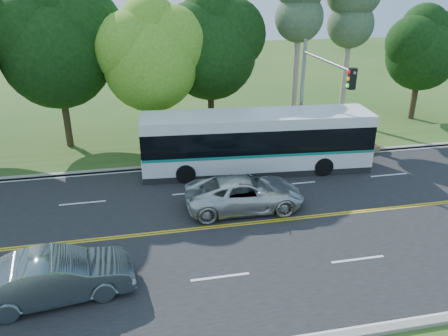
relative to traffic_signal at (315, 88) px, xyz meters
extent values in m
plane|color=#29511B|center=(-6.49, -5.40, -4.67)|extent=(120.00, 120.00, 0.00)
cube|color=black|center=(-6.49, -5.40, -4.66)|extent=(60.00, 14.00, 0.02)
cube|color=gray|center=(-6.49, 1.75, -4.60)|extent=(60.00, 0.30, 0.15)
cube|color=#29511B|center=(-6.49, 3.60, -4.62)|extent=(60.00, 4.00, 0.10)
cube|color=gold|center=(-6.49, -5.48, -4.65)|extent=(57.00, 0.10, 0.00)
cube|color=gold|center=(-6.49, -5.32, -4.65)|extent=(57.00, 0.10, 0.00)
cube|color=silver|center=(-12.49, -8.90, -4.65)|extent=(2.20, 0.12, 0.00)
cube|color=silver|center=(-6.99, -8.90, -4.65)|extent=(2.20, 0.12, 0.00)
cube|color=silver|center=(-1.49, -8.90, -4.65)|extent=(2.20, 0.12, 0.00)
cube|color=silver|center=(-12.49, -1.90, -4.65)|extent=(2.20, 0.12, 0.00)
cube|color=silver|center=(-6.99, -1.90, -4.65)|extent=(2.20, 0.12, 0.00)
cube|color=silver|center=(-1.49, -1.90, -4.65)|extent=(2.20, 0.12, 0.00)
cube|color=silver|center=(4.01, -1.90, -4.65)|extent=(2.20, 0.12, 0.00)
cube|color=silver|center=(-6.49, 1.45, -4.65)|extent=(57.00, 0.12, 0.00)
cylinder|color=black|center=(-13.99, 6.60, -2.87)|extent=(0.44, 0.44, 3.60)
sphere|color=black|center=(-13.99, 6.60, 1.24)|extent=(6.60, 6.60, 6.60)
sphere|color=black|center=(-12.51, 6.90, 2.56)|extent=(5.28, 5.28, 5.28)
sphere|color=black|center=(-15.31, 6.40, 2.39)|extent=(4.95, 4.95, 4.95)
sphere|color=black|center=(-13.89, 7.00, 3.71)|extent=(4.29, 4.29, 4.29)
cylinder|color=black|center=(-8.49, 5.60, -3.05)|extent=(0.44, 0.44, 3.24)
sphere|color=#558B1C|center=(-8.49, 5.60, 0.60)|extent=(5.80, 5.80, 5.80)
sphere|color=#558B1C|center=(-7.19, 5.90, 1.76)|extent=(4.64, 4.64, 4.64)
sphere|color=#558B1C|center=(-9.65, 5.40, 1.61)|extent=(4.35, 4.35, 4.35)
sphere|color=#558B1C|center=(-8.39, 6.00, 2.77)|extent=(3.77, 3.77, 3.77)
cylinder|color=black|center=(-4.49, 7.10, -2.96)|extent=(0.44, 0.44, 3.42)
sphere|color=black|center=(-4.49, 7.10, 0.85)|extent=(6.00, 6.00, 6.00)
sphere|color=black|center=(-3.14, 7.40, 2.05)|extent=(4.80, 4.80, 4.80)
sphere|color=black|center=(-5.69, 6.90, 1.90)|extent=(4.50, 4.50, 4.50)
sphere|color=black|center=(-4.39, 7.50, 3.10)|extent=(3.90, 3.90, 3.90)
cylinder|color=#A69F86|center=(1.51, 7.10, 0.23)|extent=(0.40, 0.40, 9.80)
sphere|color=#3B5334|center=(1.51, 7.10, 3.03)|extent=(3.23, 3.23, 3.23)
cylinder|color=#A69F86|center=(5.51, 7.60, -0.12)|extent=(0.40, 0.40, 9.10)
sphere|color=#3B5334|center=(5.51, 7.60, 2.48)|extent=(3.23, 3.23, 3.23)
cylinder|color=black|center=(11.51, 7.60, -3.14)|extent=(0.44, 0.44, 3.06)
sphere|color=black|center=(11.51, 7.60, 0.21)|extent=(5.20, 5.20, 5.20)
sphere|color=black|center=(12.68, 7.90, 1.25)|extent=(4.16, 4.16, 4.16)
sphere|color=black|center=(10.47, 7.40, 1.12)|extent=(3.90, 3.90, 3.90)
sphere|color=black|center=(11.61, 8.00, 2.16)|extent=(3.38, 3.38, 3.38)
sphere|color=#A10D18|center=(-3.49, 2.80, -3.92)|extent=(1.50, 1.50, 1.50)
sphere|color=#A10D18|center=(-2.49, 2.80, -3.92)|extent=(1.50, 1.50, 1.50)
sphere|color=#A10D18|center=(-1.49, 2.80, -3.92)|extent=(1.50, 1.50, 1.50)
sphere|color=#A10D18|center=(-0.49, 2.80, -3.92)|extent=(1.50, 1.50, 1.50)
sphere|color=#A10D18|center=(0.51, 2.80, -3.92)|extent=(1.50, 1.50, 1.50)
sphere|color=#A10D18|center=(1.51, 2.80, -3.92)|extent=(1.50, 1.50, 1.50)
sphere|color=#A10D18|center=(2.51, 2.80, -3.92)|extent=(1.50, 1.50, 1.50)
sphere|color=#A10D18|center=(3.51, 2.80, -3.92)|extent=(1.50, 1.50, 1.50)
sphere|color=#A10D18|center=(4.51, 2.80, -3.92)|extent=(1.50, 1.50, 1.50)
cube|color=olive|center=(3.51, 2.00, -4.47)|extent=(3.50, 1.40, 0.40)
cylinder|color=gray|center=(0.01, 1.90, -1.17)|extent=(0.20, 0.20, 7.00)
cylinder|color=gray|center=(0.01, -1.10, 1.63)|extent=(0.14, 6.00, 0.14)
cube|color=black|center=(0.01, -3.90, 1.33)|extent=(0.32, 0.28, 0.95)
sphere|color=red|center=(-0.16, -3.90, 1.63)|extent=(0.18, 0.18, 0.18)
sphere|color=yellow|center=(-0.16, -3.90, 1.33)|extent=(0.18, 0.18, 0.18)
sphere|color=#19D833|center=(-0.16, -3.90, 1.03)|extent=(0.18, 0.18, 0.18)
cube|color=white|center=(-3.10, 0.34, -3.76)|extent=(12.86, 3.64, 1.05)
cube|color=black|center=(-3.10, 0.34, -2.58)|extent=(12.80, 3.68, 1.31)
cube|color=white|center=(-3.10, 0.34, -1.62)|extent=(12.86, 3.64, 0.59)
cube|color=#0D796E|center=(-3.10, 0.34, -3.29)|extent=(12.80, 3.69, 0.15)
cube|color=black|center=(-9.40, 0.82, -2.48)|extent=(0.25, 2.48, 1.80)
cube|color=#19E54C|center=(-9.39, 0.82, -1.46)|extent=(0.17, 1.62, 0.23)
cube|color=black|center=(-3.10, 0.34, -4.47)|extent=(12.85, 3.54, 0.37)
cylinder|color=black|center=(-7.24, -0.61, -4.12)|extent=(1.08, 0.37, 1.06)
cylinder|color=black|center=(-7.05, 1.91, -4.12)|extent=(1.08, 0.37, 1.06)
cylinder|color=black|center=(0.35, -1.19, -4.12)|extent=(1.08, 0.37, 1.06)
cylinder|color=black|center=(0.54, 1.34, -4.12)|extent=(1.08, 0.37, 1.06)
imported|color=slate|center=(-12.63, -8.85, -3.81)|extent=(5.30, 2.48, 1.68)
imported|color=silver|center=(-4.83, -3.96, -3.87)|extent=(5.67, 2.71, 1.56)
camera|label=1|loc=(-9.48, -21.79, 5.46)|focal=35.00mm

